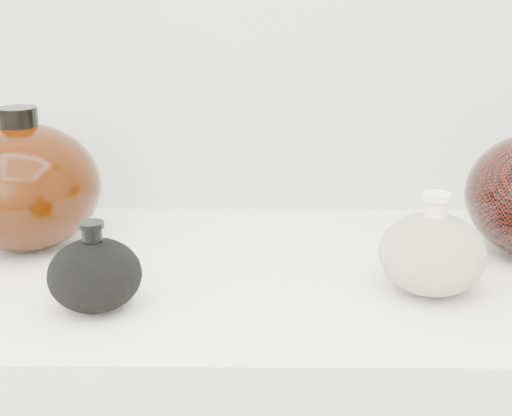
{
  "coord_description": "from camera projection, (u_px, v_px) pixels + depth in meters",
  "views": [
    {
      "loc": [
        0.02,
        0.09,
        1.26
      ],
      "look_at": [
        0.01,
        0.92,
        0.99
      ],
      "focal_mm": 50.0,
      "sensor_mm": 36.0,
      "label": 1
    }
  ],
  "objects": [
    {
      "name": "black_gourd_vase",
      "position": [
        95.0,
        274.0,
        0.8
      ],
      "size": [
        0.13,
        0.13,
        0.1
      ],
      "color": "black",
      "rests_on": "display_counter"
    },
    {
      "name": "cream_gourd_vase",
      "position": [
        432.0,
        253.0,
        0.84
      ],
      "size": [
        0.16,
        0.16,
        0.12
      ],
      "color": "beige",
      "rests_on": "display_counter"
    },
    {
      "name": "left_round_pot",
      "position": [
        25.0,
        186.0,
        0.98
      ],
      "size": [
        0.24,
        0.24,
        0.2
      ],
      "color": "black",
      "rests_on": "display_counter"
    }
  ]
}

